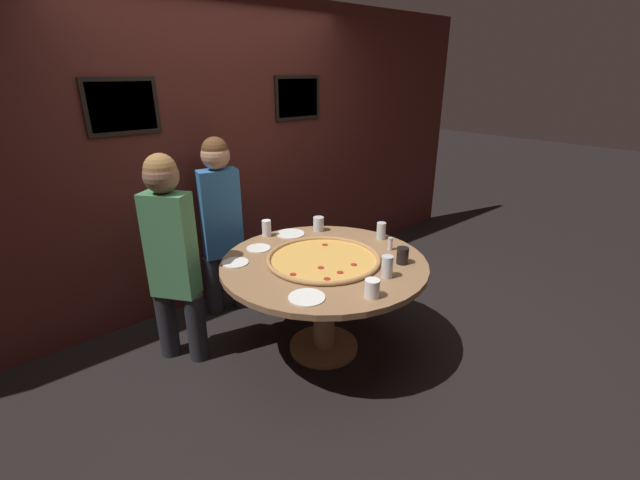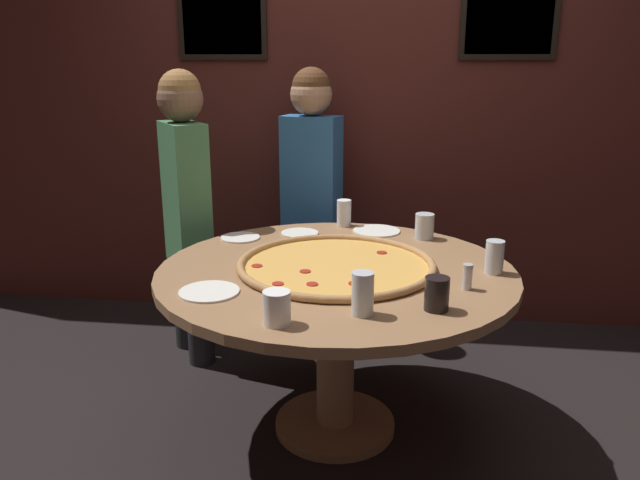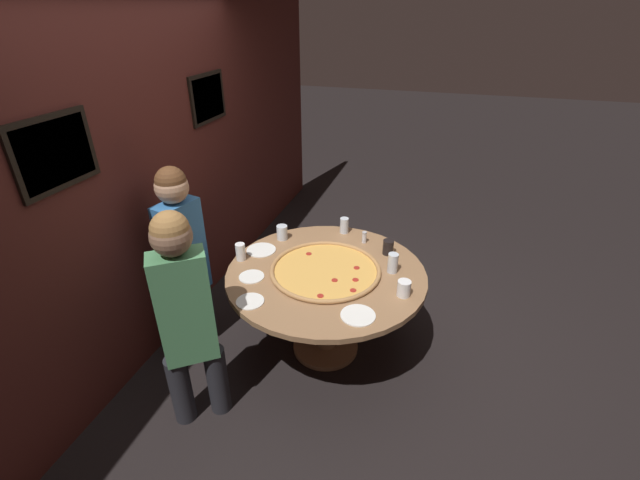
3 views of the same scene
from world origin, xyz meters
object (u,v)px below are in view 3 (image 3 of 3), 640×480
(drink_cup_near_left, at_px, (282,232))
(diner_far_right, at_px, (186,312))
(giant_pizza, at_px, (325,270))
(drink_cup_far_right, at_px, (241,252))
(dining_table, at_px, (326,288))
(drink_cup_centre_back, at_px, (344,225))
(drink_cup_front_edge, at_px, (404,288))
(white_plate_beside_cup, at_px, (261,250))
(condiment_shaker, at_px, (364,237))
(drink_cup_far_left, at_px, (393,263))
(white_plate_far_back, at_px, (250,301))
(white_plate_left_side, at_px, (252,277))
(white_plate_right_side, at_px, (358,315))
(diner_centre_back, at_px, (183,253))
(drink_cup_near_right, at_px, (388,247))

(drink_cup_near_left, height_order, diner_far_right, diner_far_right)
(giant_pizza, height_order, drink_cup_far_right, drink_cup_far_right)
(dining_table, relative_size, drink_cup_centre_back, 10.94)
(dining_table, distance_m, drink_cup_front_edge, 0.62)
(drink_cup_near_left, bearing_deg, white_plate_beside_cup, 158.39)
(drink_cup_centre_back, bearing_deg, diner_far_right, 157.86)
(dining_table, xyz_separation_m, condiment_shaker, (0.50, -0.18, 0.19))
(drink_cup_far_left, xyz_separation_m, white_plate_far_back, (-0.63, 0.83, -0.07))
(condiment_shaker, bearing_deg, white_plate_left_side, 137.85)
(drink_cup_far_right, height_order, white_plate_far_back, drink_cup_far_right)
(diner_far_right, bearing_deg, drink_cup_far_right, -123.09)
(white_plate_right_side, bearing_deg, drink_cup_far_left, -12.69)
(drink_cup_centre_back, distance_m, diner_far_right, 1.58)
(giant_pizza, xyz_separation_m, drink_cup_centre_back, (0.63, 0.02, 0.05))
(drink_cup_far_right, distance_m, condiment_shaker, 1.00)
(white_plate_far_back, relative_size, diner_far_right, 0.12)
(dining_table, relative_size, white_plate_left_side, 8.05)
(drink_cup_front_edge, distance_m, drink_cup_centre_back, 0.96)
(drink_cup_centre_back, xyz_separation_m, condiment_shaker, (-0.12, -0.20, -0.02))
(giant_pizza, distance_m, drink_cup_far_right, 0.66)
(white_plate_left_side, bearing_deg, white_plate_far_back, -156.95)
(drink_cup_front_edge, height_order, white_plate_beside_cup, drink_cup_front_edge)
(drink_cup_far_left, xyz_separation_m, white_plate_right_side, (-0.57, 0.13, -0.07))
(drink_cup_front_edge, xyz_separation_m, white_plate_right_side, (-0.30, 0.24, -0.05))
(drink_cup_front_edge, xyz_separation_m, diner_centre_back, (-0.12, 1.59, 0.06))
(dining_table, bearing_deg, diner_centre_back, 103.66)
(giant_pizza, distance_m, drink_cup_centre_back, 0.63)
(drink_cup_front_edge, distance_m, drink_cup_far_right, 1.24)
(white_plate_beside_cup, bearing_deg, drink_cup_near_left, -21.61)
(white_plate_left_side, distance_m, white_plate_beside_cup, 0.38)
(dining_table, height_order, drink_cup_near_right, drink_cup_near_right)
(drink_cup_far_left, xyz_separation_m, white_plate_beside_cup, (0.00, 1.04, -0.07))
(drink_cup_far_right, xyz_separation_m, white_plate_beside_cup, (0.17, -0.09, -0.06))
(drink_cup_front_edge, height_order, drink_cup_near_right, drink_cup_near_right)
(drink_cup_front_edge, height_order, white_plate_right_side, drink_cup_front_edge)
(dining_table, bearing_deg, white_plate_beside_cup, 76.42)
(dining_table, bearing_deg, drink_cup_far_right, 92.63)
(drink_cup_front_edge, distance_m, drink_cup_far_left, 0.29)
(drink_cup_far_right, height_order, diner_far_right, diner_far_right)
(drink_cup_front_edge, xyz_separation_m, drink_cup_near_right, (0.51, 0.19, 0.00))
(drink_cup_far_left, height_order, diner_centre_back, diner_centre_back)
(drink_cup_near_right, height_order, white_plate_far_back, drink_cup_near_right)
(drink_cup_far_left, bearing_deg, drink_cup_front_edge, -156.69)
(giant_pizza, distance_m, drink_cup_near_right, 0.55)
(white_plate_beside_cup, bearing_deg, condiment_shaker, -64.11)
(dining_table, xyz_separation_m, diner_centre_back, (-0.25, 1.01, 0.27))
(drink_cup_centre_back, height_order, diner_centre_back, diner_centre_back)
(giant_pizza, bearing_deg, condiment_shaker, -19.59)
(giant_pizza, xyz_separation_m, diner_centre_back, (-0.24, 1.01, 0.11))
(giant_pizza, relative_size, drink_cup_centre_back, 6.08)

